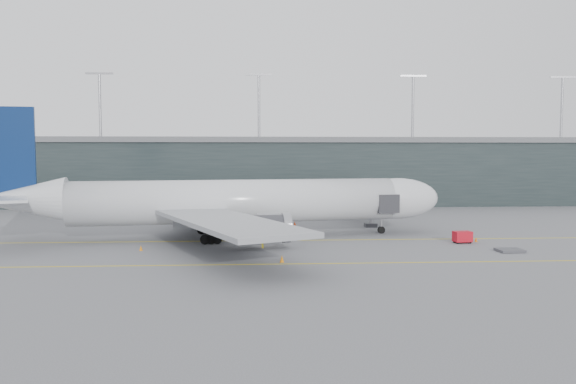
{
  "coord_description": "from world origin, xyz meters",
  "views": [
    {
      "loc": [
        4.08,
        -78.73,
        11.78
      ],
      "look_at": [
        8.48,
        -4.0,
        6.55
      ],
      "focal_mm": 35.0,
      "sensor_mm": 36.0,
      "label": 1
    }
  ],
  "objects": [
    {
      "name": "cone_tail",
      "position": [
        -9.71,
        -10.86,
        0.33
      ],
      "size": [
        0.41,
        0.41,
        0.66
      ],
      "primitive_type": "cone",
      "color": "orange",
      "rests_on": "ground"
    },
    {
      "name": "terminal",
      "position": [
        -0.0,
        58.0,
        7.62
      ],
      "size": [
        240.0,
        36.0,
        29.0
      ],
      "color": "#1D2727",
      "rests_on": "ground"
    },
    {
      "name": "uld_b",
      "position": [
        -1.17,
        11.53,
        0.98
      ],
      "size": [
        2.25,
        1.9,
        1.87
      ],
      "rotation": [
        0.0,
        0.0,
        0.13
      ],
      "color": "#37373C",
      "rests_on": "ground"
    },
    {
      "name": "taxiline_b",
      "position": [
        0.0,
        -20.0,
        0.01
      ],
      "size": [
        160.0,
        0.25,
        0.02
      ],
      "primitive_type": "cube",
      "color": "gold",
      "rests_on": "ground"
    },
    {
      "name": "cone_nose",
      "position": [
        33.3,
        -6.66,
        0.32
      ],
      "size": [
        0.4,
        0.4,
        0.64
      ],
      "primitive_type": "cone",
      "color": "orange",
      "rests_on": "ground"
    },
    {
      "name": "taxiline_lead_main",
      "position": [
        5.0,
        20.0,
        0.01
      ],
      "size": [
        0.25,
        60.0,
        0.02
      ],
      "primitive_type": "cube",
      "color": "gold",
      "rests_on": "ground"
    },
    {
      "name": "main_aircraft",
      "position": [
        1.06,
        -1.41,
        4.95
      ],
      "size": [
        62.82,
        58.5,
        17.63
      ],
      "rotation": [
        0.0,
        0.0,
        0.14
      ],
      "color": "silver",
      "rests_on": "ground"
    },
    {
      "name": "cone_wing_stbd",
      "position": [
        6.93,
        -19.09,
        0.38
      ],
      "size": [
        0.48,
        0.48,
        0.76
      ],
      "primitive_type": "cone",
      "color": "orange",
      "rests_on": "ground"
    },
    {
      "name": "ground",
      "position": [
        0.0,
        0.0,
        0.0
      ],
      "size": [
        320.0,
        320.0,
        0.0
      ],
      "primitive_type": "plane",
      "color": "#535357",
      "rests_on": "ground"
    },
    {
      "name": "gse_cart",
      "position": [
        31.11,
        -7.56,
        0.86
      ],
      "size": [
        2.43,
        1.72,
        1.55
      ],
      "rotation": [
        0.0,
        0.0,
        0.13
      ],
      "color": "#B60D1B",
      "rests_on": "ground"
    },
    {
      "name": "jet_bridge",
      "position": [
        21.93,
        22.19,
        4.51
      ],
      "size": [
        5.36,
        43.89,
        6.03
      ],
      "rotation": [
        0.0,
        0.0,
        0.06
      ],
      "color": "#27272B",
      "rests_on": "ground"
    },
    {
      "name": "taxiline_a",
      "position": [
        0.0,
        -4.0,
        0.01
      ],
      "size": [
        160.0,
        0.25,
        0.02
      ],
      "primitive_type": "cube",
      "color": "gold",
      "rests_on": "ground"
    },
    {
      "name": "baggage_dolly",
      "position": [
        34.42,
        -14.15,
        0.18
      ],
      "size": [
        3.07,
        2.51,
        0.3
      ],
      "primitive_type": "cube",
      "rotation": [
        0.0,
        0.0,
        0.05
      ],
      "color": "#3E3E44",
      "rests_on": "ground"
    },
    {
      "name": "cone_wing_port",
      "position": [
        10.48,
        11.44,
        0.35
      ],
      "size": [
        0.45,
        0.45,
        0.71
      ],
      "primitive_type": "cone",
      "color": "red",
      "rests_on": "ground"
    },
    {
      "name": "uld_c",
      "position": [
        0.12,
        11.67,
        1.0
      ],
      "size": [
        2.48,
        2.2,
        1.9
      ],
      "rotation": [
        0.0,
        0.0,
        -0.3
      ],
      "color": "#37373C",
      "rests_on": "ground"
    },
    {
      "name": "uld_a",
      "position": [
        -6.36,
        10.92,
        0.9
      ],
      "size": [
        2.24,
        1.99,
        1.71
      ],
      "rotation": [
        0.0,
        0.0,
        -0.3
      ],
      "color": "#37373C",
      "rests_on": "ground"
    }
  ]
}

